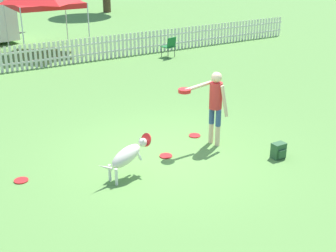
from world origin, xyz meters
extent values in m
plane|color=#5B8C42|center=(0.00, 0.00, 0.00)|extent=(240.00, 240.00, 0.00)
cylinder|color=beige|center=(1.14, -0.21, 0.23)|extent=(0.11, 0.11, 0.47)
cylinder|color=#334C7A|center=(1.14, -0.21, 0.66)|extent=(0.12, 0.12, 0.38)
cylinder|color=beige|center=(1.11, -0.01, 0.23)|extent=(0.11, 0.11, 0.47)
cylinder|color=#334C7A|center=(1.11, -0.01, 0.66)|extent=(0.12, 0.12, 0.38)
cylinder|color=red|center=(1.12, -0.11, 1.14)|extent=(0.32, 0.32, 0.59)
sphere|color=beige|center=(1.12, -0.11, 1.55)|extent=(0.23, 0.23, 0.23)
cylinder|color=beige|center=(1.21, -0.30, 1.06)|extent=(0.22, 0.15, 0.71)
cylinder|color=beige|center=(0.74, 0.03, 1.37)|extent=(0.72, 0.12, 0.14)
cylinder|color=red|center=(0.39, 0.01, 1.32)|extent=(0.27, 0.27, 0.02)
cylinder|color=red|center=(0.39, 0.01, 1.34)|extent=(0.27, 0.27, 0.02)
cylinder|color=red|center=(0.39, 0.01, 1.37)|extent=(0.27, 0.27, 0.02)
ellipsoid|color=beige|center=(-1.27, -0.53, 0.46)|extent=(0.77, 0.43, 0.51)
ellipsoid|color=white|center=(-1.27, -0.53, 0.41)|extent=(0.41, 0.23, 0.24)
sphere|color=beige|center=(-0.87, -0.46, 0.63)|extent=(0.17, 0.17, 0.17)
cone|color=beige|center=(-0.79, -0.44, 0.66)|extent=(0.16, 0.12, 0.13)
cylinder|color=red|center=(-0.79, -0.44, 0.66)|extent=(0.17, 0.29, 0.26)
cone|color=beige|center=(-0.90, -0.41, 0.69)|extent=(0.05, 0.05, 0.08)
cone|color=beige|center=(-0.89, -0.51, 0.69)|extent=(0.05, 0.05, 0.08)
cylinder|color=white|center=(-1.60, -0.47, 0.17)|extent=(0.06, 0.06, 0.34)
cylinder|color=white|center=(-1.56, -0.69, 0.17)|extent=(0.06, 0.06, 0.34)
cylinder|color=white|center=(-1.07, -0.39, 0.46)|extent=(0.17, 0.08, 0.27)
cylinder|color=white|center=(-1.04, -0.59, 0.46)|extent=(0.17, 0.08, 0.27)
cone|color=beige|center=(-1.75, -0.61, 0.39)|extent=(0.33, 0.12, 0.23)
cylinder|color=red|center=(1.01, 0.49, 0.01)|extent=(0.27, 0.27, 0.02)
cylinder|color=red|center=(-0.14, -0.11, 0.01)|extent=(0.27, 0.27, 0.02)
cylinder|color=red|center=(-3.06, 0.39, 0.01)|extent=(0.27, 0.27, 0.02)
cube|color=#2D5633|center=(1.86, -1.38, 0.17)|extent=(0.29, 0.19, 0.33)
cube|color=#2D5633|center=(1.86, -1.50, 0.13)|extent=(0.20, 0.04, 0.17)
cube|color=silver|center=(0.00, 8.53, 0.27)|extent=(22.78, 0.04, 0.06)
cube|color=silver|center=(0.00, 8.53, 0.64)|extent=(22.78, 0.04, 0.06)
cube|color=silver|center=(-1.54, 8.53, 0.44)|extent=(0.09, 0.02, 0.89)
cube|color=silver|center=(-1.37, 8.53, 0.44)|extent=(0.09, 0.02, 0.89)
cube|color=silver|center=(-1.20, 8.53, 0.44)|extent=(0.09, 0.02, 0.89)
cube|color=silver|center=(-1.03, 8.53, 0.44)|extent=(0.09, 0.02, 0.89)
cube|color=silver|center=(-0.86, 8.53, 0.44)|extent=(0.09, 0.02, 0.89)
cube|color=silver|center=(-0.69, 8.53, 0.44)|extent=(0.09, 0.02, 0.89)
cube|color=silver|center=(-0.51, 8.53, 0.44)|extent=(0.09, 0.02, 0.89)
cube|color=silver|center=(-0.34, 8.53, 0.44)|extent=(0.09, 0.02, 0.89)
cube|color=silver|center=(-0.17, 8.53, 0.44)|extent=(0.09, 0.02, 0.89)
cube|color=silver|center=(0.00, 8.53, 0.44)|extent=(0.09, 0.02, 0.89)
cube|color=silver|center=(0.17, 8.53, 0.44)|extent=(0.09, 0.02, 0.89)
cube|color=silver|center=(0.34, 8.53, 0.44)|extent=(0.09, 0.02, 0.89)
cube|color=silver|center=(0.51, 8.53, 0.44)|extent=(0.09, 0.02, 0.89)
cube|color=silver|center=(0.69, 8.53, 0.44)|extent=(0.09, 0.02, 0.89)
cube|color=silver|center=(0.86, 8.53, 0.44)|extent=(0.09, 0.02, 0.89)
cube|color=silver|center=(1.03, 8.53, 0.44)|extent=(0.09, 0.02, 0.89)
cube|color=silver|center=(1.20, 8.53, 0.44)|extent=(0.09, 0.02, 0.89)
cube|color=silver|center=(1.37, 8.53, 0.44)|extent=(0.09, 0.02, 0.89)
cube|color=silver|center=(1.54, 8.53, 0.44)|extent=(0.09, 0.02, 0.89)
cube|color=silver|center=(1.71, 8.53, 0.44)|extent=(0.09, 0.02, 0.89)
cube|color=silver|center=(1.88, 8.53, 0.44)|extent=(0.09, 0.02, 0.89)
cube|color=silver|center=(2.06, 8.53, 0.44)|extent=(0.09, 0.02, 0.89)
cube|color=silver|center=(2.23, 8.53, 0.44)|extent=(0.09, 0.02, 0.89)
cube|color=silver|center=(2.40, 8.53, 0.44)|extent=(0.09, 0.02, 0.89)
cube|color=silver|center=(2.57, 8.53, 0.44)|extent=(0.09, 0.02, 0.89)
cube|color=silver|center=(2.74, 8.53, 0.44)|extent=(0.09, 0.02, 0.89)
cube|color=silver|center=(2.91, 8.53, 0.44)|extent=(0.09, 0.02, 0.89)
cube|color=silver|center=(3.08, 8.53, 0.44)|extent=(0.09, 0.02, 0.89)
cube|color=silver|center=(3.25, 8.53, 0.44)|extent=(0.09, 0.02, 0.89)
cube|color=silver|center=(3.43, 8.53, 0.44)|extent=(0.09, 0.02, 0.89)
cube|color=silver|center=(3.60, 8.53, 0.44)|extent=(0.09, 0.02, 0.89)
cube|color=silver|center=(3.77, 8.53, 0.44)|extent=(0.09, 0.02, 0.89)
cube|color=silver|center=(3.94, 8.53, 0.44)|extent=(0.09, 0.02, 0.89)
cube|color=silver|center=(4.11, 8.53, 0.44)|extent=(0.09, 0.02, 0.89)
cube|color=silver|center=(4.28, 8.53, 0.44)|extent=(0.09, 0.02, 0.89)
cube|color=silver|center=(4.45, 8.53, 0.44)|extent=(0.09, 0.02, 0.89)
cube|color=silver|center=(4.62, 8.53, 0.44)|extent=(0.09, 0.02, 0.89)
cube|color=silver|center=(4.80, 8.53, 0.44)|extent=(0.09, 0.02, 0.89)
cube|color=silver|center=(4.97, 8.53, 0.44)|extent=(0.09, 0.02, 0.89)
cube|color=silver|center=(5.14, 8.53, 0.44)|extent=(0.09, 0.02, 0.89)
cube|color=silver|center=(5.31, 8.53, 0.44)|extent=(0.09, 0.02, 0.89)
cube|color=silver|center=(5.48, 8.53, 0.44)|extent=(0.09, 0.02, 0.89)
cube|color=silver|center=(5.65, 8.53, 0.44)|extent=(0.09, 0.02, 0.89)
cube|color=silver|center=(5.82, 8.53, 0.44)|extent=(0.09, 0.02, 0.89)
cube|color=silver|center=(5.99, 8.53, 0.44)|extent=(0.09, 0.02, 0.89)
cube|color=silver|center=(6.17, 8.53, 0.44)|extent=(0.09, 0.02, 0.89)
cube|color=silver|center=(6.34, 8.53, 0.44)|extent=(0.09, 0.02, 0.89)
cube|color=silver|center=(6.51, 8.53, 0.44)|extent=(0.09, 0.02, 0.89)
cube|color=silver|center=(6.68, 8.53, 0.44)|extent=(0.09, 0.02, 0.89)
cube|color=silver|center=(6.85, 8.53, 0.44)|extent=(0.09, 0.02, 0.89)
cube|color=silver|center=(7.02, 8.53, 0.44)|extent=(0.09, 0.02, 0.89)
cube|color=silver|center=(7.19, 8.53, 0.44)|extent=(0.09, 0.02, 0.89)
cube|color=silver|center=(7.36, 8.53, 0.44)|extent=(0.09, 0.02, 0.89)
cube|color=silver|center=(7.54, 8.53, 0.44)|extent=(0.09, 0.02, 0.89)
cube|color=silver|center=(7.71, 8.53, 0.44)|extent=(0.09, 0.02, 0.89)
cube|color=silver|center=(7.88, 8.53, 0.44)|extent=(0.09, 0.02, 0.89)
cube|color=silver|center=(8.05, 8.53, 0.44)|extent=(0.09, 0.02, 0.89)
cube|color=silver|center=(8.22, 8.53, 0.44)|extent=(0.09, 0.02, 0.89)
cube|color=silver|center=(8.39, 8.53, 0.44)|extent=(0.09, 0.02, 0.89)
cube|color=silver|center=(8.56, 8.53, 0.44)|extent=(0.09, 0.02, 0.89)
cube|color=silver|center=(8.73, 8.53, 0.44)|extent=(0.09, 0.02, 0.89)
cube|color=silver|center=(8.91, 8.53, 0.44)|extent=(0.09, 0.02, 0.89)
cube|color=silver|center=(9.08, 8.53, 0.44)|extent=(0.09, 0.02, 0.89)
cube|color=silver|center=(9.25, 8.53, 0.44)|extent=(0.09, 0.02, 0.89)
cube|color=silver|center=(9.42, 8.53, 0.44)|extent=(0.09, 0.02, 0.89)
cube|color=silver|center=(9.59, 8.53, 0.44)|extent=(0.09, 0.02, 0.89)
cube|color=silver|center=(9.76, 8.53, 0.44)|extent=(0.09, 0.02, 0.89)
cube|color=silver|center=(9.93, 8.53, 0.44)|extent=(0.09, 0.02, 0.89)
cube|color=silver|center=(10.11, 8.53, 0.44)|extent=(0.09, 0.02, 0.89)
cube|color=silver|center=(10.28, 8.53, 0.44)|extent=(0.09, 0.02, 0.89)
cube|color=silver|center=(10.45, 8.53, 0.44)|extent=(0.09, 0.02, 0.89)
cube|color=silver|center=(10.62, 8.53, 0.44)|extent=(0.09, 0.02, 0.89)
cube|color=silver|center=(10.79, 8.53, 0.44)|extent=(0.09, 0.02, 0.89)
cube|color=silver|center=(10.96, 8.53, 0.44)|extent=(0.09, 0.02, 0.89)
cube|color=silver|center=(11.13, 8.53, 0.44)|extent=(0.09, 0.02, 0.89)
cube|color=silver|center=(11.30, 8.53, 0.44)|extent=(0.09, 0.02, 0.89)
cylinder|color=#333338|center=(4.68, 7.77, 0.20)|extent=(0.02, 0.02, 0.41)
cylinder|color=#333338|center=(4.33, 7.68, 0.20)|extent=(0.02, 0.02, 0.41)
cylinder|color=#333338|center=(4.76, 7.41, 0.20)|extent=(0.02, 0.02, 0.41)
cylinder|color=#333338|center=(4.41, 7.33, 0.20)|extent=(0.02, 0.02, 0.41)
cube|color=#19662D|center=(4.54, 7.55, 0.41)|extent=(0.51, 0.51, 0.03)
cube|color=#19662D|center=(4.59, 7.36, 0.60)|extent=(0.43, 0.18, 0.39)
cylinder|color=silver|center=(-0.44, 9.58, 1.00)|extent=(0.04, 0.04, 2.00)
cylinder|color=silver|center=(2.14, 9.58, 1.00)|extent=(0.04, 0.04, 2.00)
cylinder|color=silver|center=(-0.44, 12.16, 1.00)|extent=(0.04, 0.04, 2.00)
cylinder|color=silver|center=(2.14, 12.16, 1.00)|extent=(0.04, 0.04, 2.00)
cube|color=red|center=(0.85, 10.87, 1.90)|extent=(2.58, 2.58, 0.20)
cone|color=#3F3F42|center=(0.53, 14.26, 0.25)|extent=(0.82, 0.30, 0.20)
camera|label=1|loc=(-4.74, -7.81, 4.30)|focal=50.00mm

